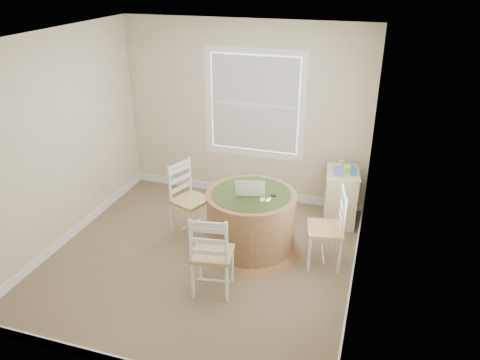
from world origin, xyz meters
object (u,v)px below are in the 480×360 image
(chair_right, at_px, (325,229))
(laptop, at_px, (250,191))
(round_table, at_px, (251,219))
(chair_left, at_px, (191,200))
(chair_near, at_px, (212,253))
(corner_chest, at_px, (341,197))

(chair_right, relative_size, laptop, 2.37)
(round_table, relative_size, laptop, 3.16)
(chair_left, xyz_separation_m, chair_near, (0.69, -1.05, 0.00))
(chair_near, bearing_deg, corner_chest, -129.94)
(round_table, bearing_deg, chair_right, 3.12)
(chair_right, relative_size, corner_chest, 1.25)
(round_table, bearing_deg, corner_chest, 51.72)
(chair_left, height_order, laptop, laptop)
(round_table, bearing_deg, chair_left, 174.52)
(corner_chest, bearing_deg, chair_left, -162.60)
(chair_left, distance_m, corner_chest, 2.03)
(round_table, relative_size, chair_left, 1.34)
(chair_left, height_order, chair_near, same)
(round_table, distance_m, laptop, 0.39)
(chair_right, height_order, laptop, laptop)
(corner_chest, bearing_deg, round_table, -141.31)
(chair_near, bearing_deg, chair_right, -150.44)
(chair_near, distance_m, laptop, 0.96)
(round_table, bearing_deg, chair_near, -95.55)
(chair_left, height_order, chair_right, same)
(chair_left, bearing_deg, round_table, -80.03)
(round_table, distance_m, chair_left, 0.88)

